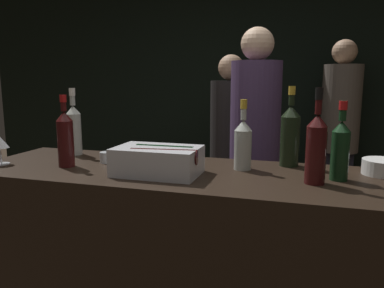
{
  "coord_description": "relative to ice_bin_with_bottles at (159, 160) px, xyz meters",
  "views": [
    {
      "loc": [
        0.48,
        -1.25,
        1.47
      ],
      "look_at": [
        0.0,
        0.35,
        1.18
      ],
      "focal_mm": 35.0,
      "sensor_mm": 36.0,
      "label": 1
    }
  ],
  "objects": [
    {
      "name": "wall_back_chalkboard",
      "position": [
        0.11,
        2.43,
        0.27
      ],
      "size": [
        6.4,
        0.06,
        2.8
      ],
      "color": "black",
      "rests_on": "ground_plane"
    },
    {
      "name": "bowl_white",
      "position": [
        0.94,
        0.27,
        -0.03
      ],
      "size": [
        0.17,
        0.17,
        0.07
      ],
      "color": "white",
      "rests_on": "bar_counter"
    },
    {
      "name": "ice_bin_with_bottles",
      "position": [
        0.0,
        0.0,
        0.0
      ],
      "size": [
        0.37,
        0.23,
        0.12
      ],
      "color": "silver",
      "rests_on": "bar_counter"
    },
    {
      "name": "red_wine_bottle_black_foil",
      "position": [
        0.65,
        0.04,
        0.08
      ],
      "size": [
        0.08,
        0.08,
        0.38
      ],
      "color": "#380F0F",
      "rests_on": "bar_counter"
    },
    {
      "name": "person_grey_polo",
      "position": [
        0.91,
        2.04,
        -0.11
      ],
      "size": [
        0.33,
        0.33,
        1.81
      ],
      "rotation": [
        0.0,
        0.0,
        -0.62
      ],
      "color": "black",
      "rests_on": "ground_plane"
    },
    {
      "name": "wine_glass",
      "position": [
        -0.81,
        -0.04,
        0.04
      ],
      "size": [
        0.09,
        0.09,
        0.14
      ],
      "color": "silver",
      "rests_on": "bar_counter"
    },
    {
      "name": "person_blond_tee",
      "position": [
        0.01,
        1.58,
        -0.19
      ],
      "size": [
        0.33,
        0.33,
        1.67
      ],
      "rotation": [
        0.0,
        0.0,
        0.72
      ],
      "color": "black",
      "rests_on": "ground_plane"
    },
    {
      "name": "champagne_bottle",
      "position": [
        0.54,
        0.33,
        0.09
      ],
      "size": [
        0.09,
        0.09,
        0.38
      ],
      "color": "black",
      "rests_on": "bar_counter"
    },
    {
      "name": "candle_votive",
      "position": [
        -0.34,
        0.15,
        -0.04
      ],
      "size": [
        0.07,
        0.07,
        0.05
      ],
      "color": "silver",
      "rests_on": "bar_counter"
    },
    {
      "name": "red_wine_bottle_burgundy",
      "position": [
        0.74,
        0.13,
        0.07
      ],
      "size": [
        0.07,
        0.07,
        0.33
      ],
      "color": "#143319",
      "rests_on": "bar_counter"
    },
    {
      "name": "bar_counter",
      "position": [
        0.11,
        0.09,
        -0.6
      ],
      "size": [
        2.08,
        0.64,
        1.06
      ],
      "color": "black",
      "rests_on": "ground_plane"
    },
    {
      "name": "white_wine_bottle",
      "position": [
        -0.61,
        0.28,
        0.08
      ],
      "size": [
        0.08,
        0.08,
        0.36
      ],
      "color": "#B2B7AD",
      "rests_on": "bar_counter"
    },
    {
      "name": "person_in_hoodie",
      "position": [
        0.29,
        0.97,
        -0.11
      ],
      "size": [
        0.33,
        0.33,
        1.8
      ],
      "rotation": [
        0.0,
        0.0,
        2.02
      ],
      "color": "black",
      "rests_on": "ground_plane"
    },
    {
      "name": "rose_wine_bottle",
      "position": [
        0.33,
        0.2,
        0.06
      ],
      "size": [
        0.08,
        0.08,
        0.32
      ],
      "color": "#B2B7AD",
      "rests_on": "bar_counter"
    },
    {
      "name": "red_wine_bottle_tall",
      "position": [
        -0.48,
        0.02,
        0.08
      ],
      "size": [
        0.08,
        0.08,
        0.34
      ],
      "color": "#380F0F",
      "rests_on": "bar_counter"
    }
  ]
}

